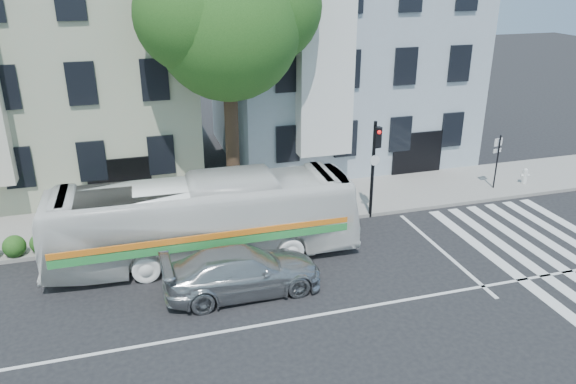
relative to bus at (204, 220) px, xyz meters
name	(u,v)px	position (x,y,z in m)	size (l,w,h in m)	color
ground	(292,320)	(1.86, -4.47, -1.50)	(120.00, 120.00, 0.00)	black
sidewalk_far	(237,211)	(1.86, 3.53, -1.42)	(80.00, 4.00, 0.15)	gray
building_left	(54,62)	(-5.14, 10.53, 4.00)	(12.00, 10.00, 11.00)	#A6B094
building_right	(337,50)	(8.86, 10.53, 4.00)	(12.00, 10.00, 11.00)	#9FAFBD
street_tree	(228,18)	(1.92, 4.27, 6.33)	(7.30, 5.90, 11.10)	#2D2116
bus	(204,220)	(0.00, 0.00, 0.00)	(10.76, 2.52, 3.00)	white
sedan	(243,271)	(0.82, -2.52, -0.77)	(5.03, 2.04, 1.46)	#ADB0B4
hedge	(40,243)	(-5.62, 1.83, -1.00)	(8.50, 0.84, 0.70)	#225F1F
traffic_signal	(375,157)	(7.06, 1.48, 1.13)	(0.43, 0.53, 4.08)	black
fire_hydrant	(525,176)	(15.44, 2.72, -0.97)	(0.42, 0.24, 0.74)	silver
far_sign_pole	(497,155)	(13.71, 2.68, 0.24)	(0.45, 0.20, 2.51)	black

